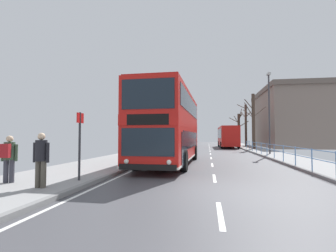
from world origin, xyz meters
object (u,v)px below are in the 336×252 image
pedestrian_companion (41,157)px  double_decker_bus_main (170,127)px  bare_tree_far_01 (253,120)px  bus_stop_sign_near (80,138)px  background_building_00 (300,118)px  street_lamp_far_side (269,106)px  bare_tree_far_00 (246,124)px  bare_tree_far_02 (239,128)px  pedestrian_with_backpack (9,155)px  background_bus_far_lane (228,136)px

pedestrian_companion → double_decker_bus_main: bearing=71.4°
double_decker_bus_main → bare_tree_far_01: size_ratio=1.53×
bus_stop_sign_near → pedestrian_companion: bearing=-110.0°
pedestrian_companion → background_building_00: background_building_00 is taller
bus_stop_sign_near → double_decker_bus_main: bearing=71.6°
double_decker_bus_main → bare_tree_far_01: bearing=66.0°
bus_stop_sign_near → street_lamp_far_side: (10.05, 15.49, 2.78)m
double_decker_bus_main → background_building_00: background_building_00 is taller
pedestrian_companion → street_lamp_far_side: street_lamp_far_side is taller
double_decker_bus_main → bare_tree_far_00: size_ratio=1.57×
pedestrian_companion → background_building_00: 41.39m
bare_tree_far_02 → pedestrian_with_backpack: bearing=-107.4°
street_lamp_far_side → background_building_00: 21.40m
bare_tree_far_00 → background_building_00: (8.83, 2.09, 1.04)m
pedestrian_companion → bare_tree_far_02: bearing=74.9°
pedestrian_companion → bare_tree_far_00: (10.99, 34.07, 2.54)m
bare_tree_far_01 → bare_tree_far_02: 13.08m
double_decker_bus_main → background_building_00: size_ratio=0.64×
double_decker_bus_main → bus_stop_sign_near: bearing=-108.4°
background_bus_far_lane → street_lamp_far_side: street_lamp_far_side is taller
bare_tree_far_01 → background_building_00: 13.57m
pedestrian_with_backpack → street_lamp_far_side: bearing=53.3°
bus_stop_sign_near → background_building_00: (19.31, 34.78, 3.02)m
pedestrian_with_backpack → bus_stop_sign_near: (2.10, 0.84, 0.59)m
street_lamp_far_side → double_decker_bus_main: bearing=-131.9°
bus_stop_sign_near → street_lamp_far_side: bearing=57.0°
bare_tree_far_02 → street_lamp_far_side: bearing=-89.9°
bus_stop_sign_near → bare_tree_far_02: size_ratio=0.38×
background_bus_far_lane → bare_tree_far_00: bearing=29.9°
bus_stop_sign_near → street_lamp_far_side: 18.67m
bus_stop_sign_near → background_bus_far_lane: bearing=76.3°
pedestrian_with_backpack → background_building_00: (21.41, 35.62, 3.60)m
bus_stop_sign_near → bare_tree_far_02: bare_tree_far_02 is taller
double_decker_bus_main → pedestrian_with_backpack: 8.88m
pedestrian_with_backpack → street_lamp_far_side: size_ratio=0.22×
pedestrian_with_backpack → street_lamp_far_side: (12.15, 16.33, 3.37)m
bare_tree_far_01 → background_building_00: size_ratio=0.42×
bare_tree_far_00 → bare_tree_far_01: size_ratio=0.98×
double_decker_bus_main → street_lamp_far_side: (7.79, 8.68, 2.15)m
street_lamp_far_side → bare_tree_far_02: bearing=90.1°
pedestrian_companion → bare_tree_far_02: bare_tree_far_02 is taller
pedestrian_companion → bare_tree_far_01: (10.75, 26.10, 2.72)m
background_bus_far_lane → double_decker_bus_main: bearing=-102.3°
background_bus_far_lane → bus_stop_sign_near: (-7.54, -30.99, -0.09)m
double_decker_bus_main → bare_tree_far_02: size_ratio=1.68×
background_bus_far_lane → pedestrian_with_backpack: background_bus_far_lane is taller
background_bus_far_lane → pedestrian_with_backpack: 33.26m
background_bus_far_lane → bus_stop_sign_near: bearing=-103.7°
bare_tree_far_01 → bare_tree_far_02: (-0.22, 13.06, -0.66)m
bus_stop_sign_near → bare_tree_far_02: (10.03, 37.78, 1.49)m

